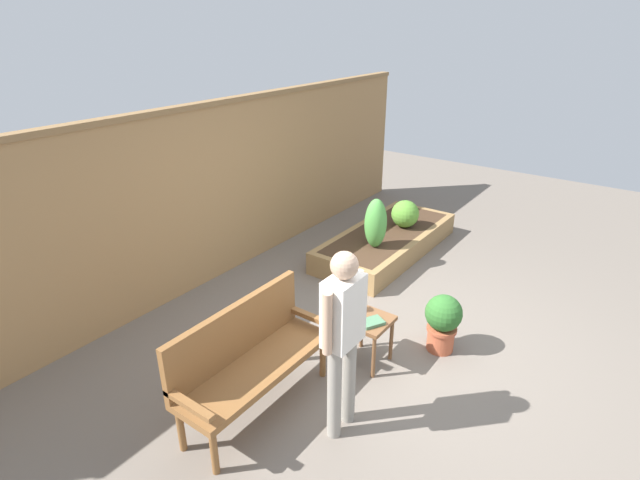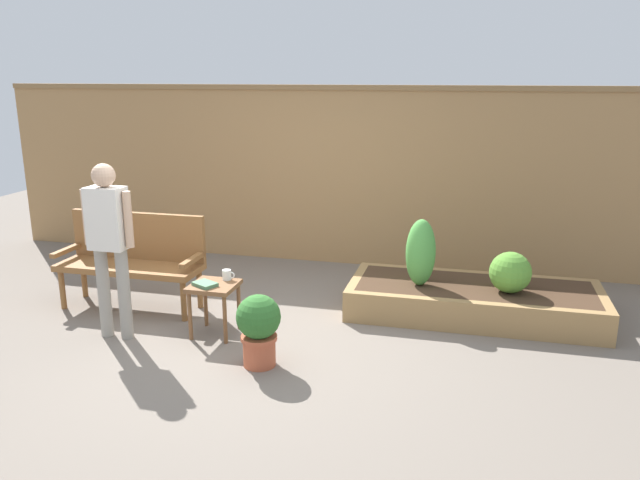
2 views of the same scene
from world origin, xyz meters
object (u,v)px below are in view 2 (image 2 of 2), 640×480
object	(u,v)px
garden_bench	(134,253)
side_table	(214,293)
cup_on_table	(227,275)
person_by_bench	(109,236)
book_on_table	(205,284)
potted_boxwood	(259,326)
shrub_near_bench	(421,253)
shrub_far_corner	(510,272)

from	to	relation	value
garden_bench	side_table	xyz separation A→B (m)	(1.08, -0.50, -0.15)
garden_bench	side_table	size ratio (longest dim) A/B	3.00
side_table	cup_on_table	distance (m)	0.20
cup_on_table	person_by_bench	size ratio (longest dim) A/B	0.08
book_on_table	potted_boxwood	size ratio (longest dim) A/B	0.34
garden_bench	cup_on_table	size ratio (longest dim) A/B	12.26
side_table	person_by_bench	bearing A→B (deg)	-162.60
potted_boxwood	shrub_near_bench	size ratio (longest dim) A/B	0.91
cup_on_table	potted_boxwood	distance (m)	0.83
side_table	potted_boxwood	distance (m)	0.77
garden_bench	book_on_table	bearing A→B (deg)	-28.90
cup_on_table	person_by_bench	xyz separation A→B (m)	(-0.91, -0.40, 0.41)
cup_on_table	person_by_bench	distance (m)	1.07
garden_bench	shrub_far_corner	distance (m)	3.67
side_table	cup_on_table	world-z (taller)	cup_on_table
cup_on_table	shrub_far_corner	distance (m)	2.62
garden_bench	cup_on_table	world-z (taller)	garden_bench
shrub_near_bench	potted_boxwood	bearing A→B (deg)	-128.62
garden_bench	potted_boxwood	bearing A→B (deg)	-30.60
shrub_far_corner	person_by_bench	distance (m)	3.64
potted_boxwood	shrub_far_corner	world-z (taller)	shrub_far_corner
garden_bench	potted_boxwood	xyz separation A→B (m)	(1.67, -0.99, -0.21)
shrub_far_corner	side_table	bearing A→B (deg)	-159.91
cup_on_table	book_on_table	distance (m)	0.24
side_table	shrub_near_bench	size ratio (longest dim) A/B	0.73
person_by_bench	book_on_table	bearing A→B (deg)	13.89
shrub_near_bench	garden_bench	bearing A→B (deg)	-171.05
book_on_table	shrub_far_corner	world-z (taller)	shrub_far_corner
shrub_near_bench	shrub_far_corner	xyz separation A→B (m)	(0.84, 0.00, -0.13)
cup_on_table	shrub_far_corner	size ratio (longest dim) A/B	0.30
side_table	cup_on_table	size ratio (longest dim) A/B	4.09
side_table	shrub_near_bench	distance (m)	1.99
shrub_far_corner	person_by_bench	world-z (taller)	person_by_bench
potted_boxwood	person_by_bench	distance (m)	1.56
potted_boxwood	shrub_near_bench	xyz separation A→B (m)	(1.14, 1.43, 0.29)
book_on_table	potted_boxwood	world-z (taller)	potted_boxwood
person_by_bench	shrub_far_corner	bearing A→B (deg)	19.44
cup_on_table	potted_boxwood	world-z (taller)	potted_boxwood
garden_bench	side_table	world-z (taller)	garden_bench
garden_bench	person_by_bench	distance (m)	0.89
garden_bench	person_by_bench	xyz separation A→B (m)	(0.24, -0.76, 0.39)
shrub_near_bench	person_by_bench	world-z (taller)	person_by_bench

